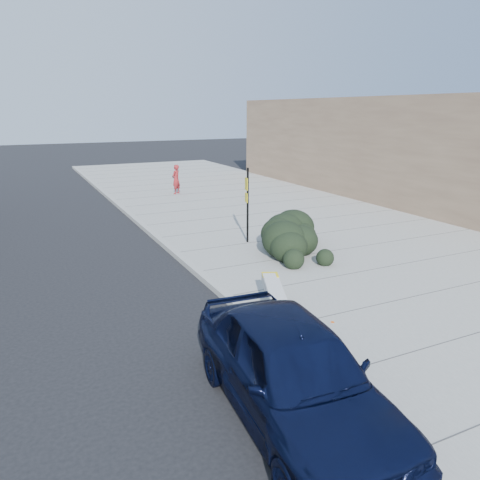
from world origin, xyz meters
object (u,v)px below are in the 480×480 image
object	(u,v)px
bike_rack	(285,239)
bench	(274,291)
pedestrian	(176,179)
sedan_navy	(293,371)
sign_post	(247,201)

from	to	relation	value
bike_rack	bench	bearing A→B (deg)	-100.07
bench	pedestrian	distance (m)	15.76
bench	pedestrian	bearing A→B (deg)	102.37
bike_rack	sedan_navy	distance (m)	7.60
bench	pedestrian	xyz separation A→B (m)	(2.84, 15.50, 0.33)
bike_rack	sign_post	distance (m)	2.23
bench	pedestrian	world-z (taller)	pedestrian
sedan_navy	pedestrian	size ratio (longest dim) A/B	3.01
bike_rack	sign_post	xyz separation A→B (m)	(-0.26, 2.03, 0.88)
bench	sedan_navy	xyz separation A→B (m)	(-1.59, -3.32, 0.20)
bike_rack	sign_post	bearing A→B (deg)	121.90
bike_rack	sedan_navy	size ratio (longest dim) A/B	0.20
bench	bike_rack	size ratio (longest dim) A/B	2.00
bench	sign_post	size ratio (longest dim) A/B	0.74
sign_post	bike_rack	bearing A→B (deg)	-71.05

